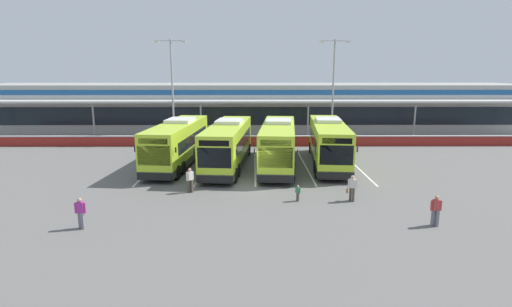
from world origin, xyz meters
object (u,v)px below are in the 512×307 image
at_px(pedestrian_child, 298,192).
at_px(lamp_post_west, 172,85).
at_px(coach_bus_left_centre, 228,145).
at_px(pedestrian_near_bin, 436,210).
at_px(coach_bus_right_centre, 328,143).
at_px(pedestrian_approaching_bus, 81,212).
at_px(coach_bus_leftmost, 178,144).
at_px(pedestrian_with_handbag, 352,187).
at_px(pedestrian_in_dark_coat, 190,179).
at_px(coach_bus_centre, 278,145).
at_px(lamp_post_centre, 333,84).

distance_m(pedestrian_child, lamp_post_west, 24.00).
relative_size(coach_bus_left_centre, pedestrian_near_bin, 7.61).
bearing_deg(coach_bus_left_centre, coach_bus_right_centre, 5.57).
bearing_deg(pedestrian_approaching_bus, coach_bus_left_centre, 63.46).
distance_m(coach_bus_right_centre, pedestrian_approaching_bus, 20.48).
bearing_deg(pedestrian_near_bin, coach_bus_leftmost, 138.79).
distance_m(pedestrian_with_handbag, lamp_post_west, 25.66).
bearing_deg(coach_bus_left_centre, pedestrian_in_dark_coat, -106.00).
bearing_deg(pedestrian_with_handbag, lamp_post_west, 125.83).
distance_m(coach_bus_leftmost, coach_bus_left_centre, 4.31).
xyz_separation_m(pedestrian_in_dark_coat, pedestrian_child, (6.82, -1.81, -0.33)).
bearing_deg(pedestrian_near_bin, pedestrian_child, 148.82).
xyz_separation_m(coach_bus_leftmost, pedestrian_approaching_bus, (-2.33, -13.92, -0.91)).
bearing_deg(pedestrian_near_bin, pedestrian_with_handbag, 129.96).
height_order(coach_bus_left_centre, pedestrian_with_handbag, coach_bus_left_centre).
bearing_deg(pedestrian_near_bin, pedestrian_in_dark_coat, 156.64).
distance_m(pedestrian_with_handbag, pedestrian_near_bin, 5.17).
relative_size(coach_bus_centre, coach_bus_right_centre, 1.00).
bearing_deg(coach_bus_leftmost, pedestrian_in_dark_coat, -74.37).
xyz_separation_m(pedestrian_with_handbag, pedestrian_near_bin, (3.32, -3.96, 0.02)).
bearing_deg(coach_bus_leftmost, pedestrian_child, -47.02).
bearing_deg(pedestrian_child, coach_bus_right_centre, 69.70).
bearing_deg(lamp_post_centre, pedestrian_approaching_bus, -125.09).
distance_m(pedestrian_with_handbag, pedestrian_child, 3.28).
relative_size(pedestrian_approaching_bus, lamp_post_west, 0.15).
relative_size(pedestrian_approaching_bus, lamp_post_centre, 0.15).
distance_m(coach_bus_right_centre, pedestrian_in_dark_coat, 13.13).
bearing_deg(coach_bus_centre, lamp_post_centre, 59.93).
xyz_separation_m(coach_bus_left_centre, coach_bus_centre, (4.12, 0.06, 0.00)).
bearing_deg(pedestrian_child, pedestrian_approaching_bus, -159.54).
bearing_deg(coach_bus_centre, pedestrian_in_dark_coat, -130.65).
bearing_deg(lamp_post_west, coach_bus_left_centre, -59.79).
bearing_deg(pedestrian_child, coach_bus_left_centre, 118.20).
xyz_separation_m(pedestrian_near_bin, lamp_post_west, (-18.00, 24.30, 5.42)).
distance_m(coach_bus_left_centre, pedestrian_in_dark_coat, 7.45).
relative_size(coach_bus_left_centre, pedestrian_child, 12.27).
relative_size(pedestrian_child, lamp_post_west, 0.09).
distance_m(coach_bus_leftmost, pedestrian_approaching_bus, 14.14).
bearing_deg(lamp_post_centre, lamp_post_west, -179.87).
bearing_deg(pedestrian_in_dark_coat, pedestrian_near_bin, -23.36).
relative_size(coach_bus_left_centre, coach_bus_centre, 1.00).
xyz_separation_m(coach_bus_centre, pedestrian_near_bin, (7.25, -12.96, -0.91)).
bearing_deg(pedestrian_child, pedestrian_in_dark_coat, 165.16).
height_order(coach_bus_centre, pedestrian_in_dark_coat, coach_bus_centre).
distance_m(pedestrian_approaching_bus, lamp_post_west, 25.14).
bearing_deg(lamp_post_centre, coach_bus_right_centre, -102.34).
bearing_deg(pedestrian_approaching_bus, coach_bus_centre, 51.03).
height_order(pedestrian_near_bin, pedestrian_approaching_bus, same).
relative_size(coach_bus_centre, lamp_post_centre, 1.12).
height_order(coach_bus_right_centre, pedestrian_near_bin, coach_bus_right_centre).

